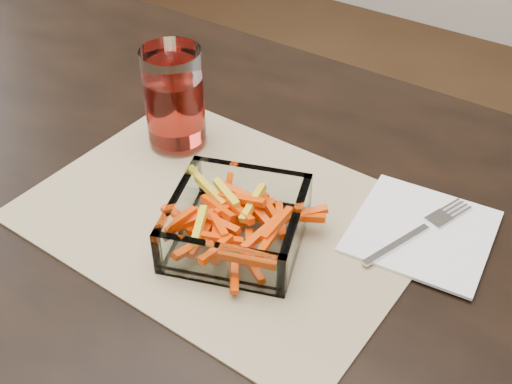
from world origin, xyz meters
TOP-DOWN VIEW (x-y plane):
  - dining_table at (0.00, 0.00)m, footprint 1.60×0.90m
  - placemat at (0.11, 0.04)m, footprint 0.46×0.34m
  - glass_bowl at (0.15, 0.01)m, footprint 0.18×0.18m
  - tumbler at (-0.03, 0.12)m, footprint 0.08×0.08m
  - napkin at (0.32, 0.14)m, footprint 0.17×0.17m
  - fork at (0.32, 0.14)m, footprint 0.07×0.16m

SIDE VIEW (x-z plane):
  - dining_table at x=0.00m, z-range 0.29..1.04m
  - placemat at x=0.11m, z-range 0.75..0.75m
  - napkin at x=0.32m, z-range 0.75..0.76m
  - fork at x=0.32m, z-range 0.76..0.76m
  - glass_bowl at x=0.15m, z-range 0.75..0.80m
  - tumbler at x=-0.03m, z-range 0.75..0.88m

